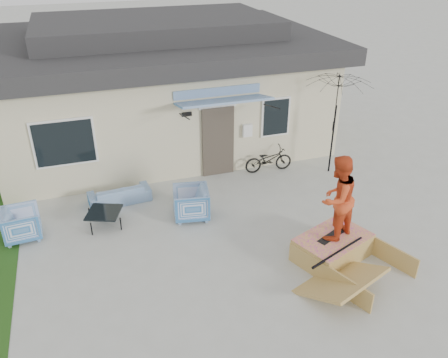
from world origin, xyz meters
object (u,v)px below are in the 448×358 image
object	(u,v)px
armchair_left	(22,222)
skater	(337,197)
skate_ramp	(332,247)
patio_umbrella	(335,117)
skateboard	(332,235)
bicycle	(269,157)
coffee_table	(105,218)
armchair_right	(191,201)
loveseat	(119,191)

from	to	relation	value
armchair_left	skater	bearing A→B (deg)	-118.52
skate_ramp	patio_umbrella	bearing A→B (deg)	40.02
skate_ramp	skateboard	distance (m)	0.30
bicycle	skate_ramp	xyz separation A→B (m)	(-0.31, -4.33, -0.20)
skate_ramp	coffee_table	bearing A→B (deg)	127.17
armchair_left	skateboard	xyz separation A→B (m)	(6.56, -2.94, 0.14)
skate_ramp	bicycle	bearing A→B (deg)	64.84
armchair_right	skate_ramp	distance (m)	3.65
loveseat	armchair_right	xyz separation A→B (m)	(1.64, -1.33, 0.13)
armchair_right	skater	distance (m)	3.76
armchair_right	skateboard	world-z (taller)	armchair_right
armchair_left	skater	size ratio (longest dim) A/B	0.44
loveseat	bicycle	distance (m)	4.53
armchair_left	bicycle	size ratio (longest dim) A/B	0.57
coffee_table	loveseat	bearing A→B (deg)	64.25
coffee_table	skateboard	distance (m)	5.49
armchair_right	coffee_table	bearing A→B (deg)	-88.22
loveseat	patio_umbrella	world-z (taller)	patio_umbrella
skate_ramp	skater	bearing A→B (deg)	90.00
patio_umbrella	skateboard	xyz separation A→B (m)	(-2.09, -3.69, -1.19)
loveseat	patio_umbrella	size ratio (longest dim) A/B	0.69
coffee_table	skateboard	bearing A→B (deg)	-31.47
coffee_table	skater	size ratio (longest dim) A/B	0.40
patio_umbrella	skater	size ratio (longest dim) A/B	1.24
armchair_left	armchair_right	world-z (taller)	armchair_right
coffee_table	skater	distance (m)	5.64
bicycle	skater	xyz separation A→B (m)	(-0.33, -4.28, 1.07)
loveseat	armchair_left	distance (m)	2.56
loveseat	skateboard	xyz separation A→B (m)	(4.18, -3.88, 0.24)
bicycle	skateboard	size ratio (longest dim) A/B	1.79
coffee_table	skate_ramp	world-z (taller)	skate_ramp
armchair_left	skate_ramp	size ratio (longest dim) A/B	0.40
patio_umbrella	skateboard	size ratio (longest dim) A/B	2.90
patio_umbrella	loveseat	bearing A→B (deg)	178.26
skater	loveseat	bearing A→B (deg)	-67.36
armchair_left	skater	xyz separation A→B (m)	(6.56, -2.94, 1.12)
armchair_left	skater	distance (m)	7.27
armchair_left	coffee_table	bearing A→B (deg)	-96.71
loveseat	skate_ramp	bearing A→B (deg)	131.99
loveseat	coffee_table	xyz separation A→B (m)	(-0.49, -1.02, -0.13)
coffee_table	patio_umbrella	size ratio (longest dim) A/B	0.33
loveseat	skateboard	world-z (taller)	loveseat
coffee_table	skateboard	xyz separation A→B (m)	(4.67, -2.86, 0.37)
skateboard	loveseat	bearing A→B (deg)	112.59
loveseat	bicycle	xyz separation A→B (m)	(4.51, 0.40, 0.15)
bicycle	skateboard	distance (m)	4.29
coffee_table	armchair_right	bearing A→B (deg)	-8.27
coffee_table	skater	xyz separation A→B (m)	(4.67, -2.86, 1.35)
coffee_table	skateboard	size ratio (longest dim) A/B	0.95
armchair_right	skateboard	distance (m)	3.60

